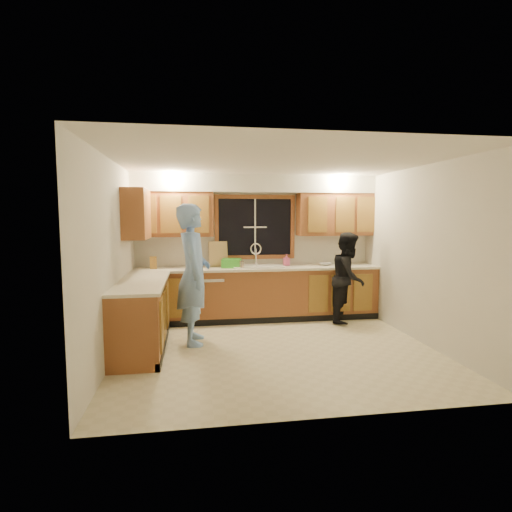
{
  "coord_description": "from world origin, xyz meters",
  "views": [
    {
      "loc": [
        -1.09,
        -5.15,
        1.79
      ],
      "look_at": [
        -0.18,
        0.65,
        1.21
      ],
      "focal_mm": 28.0,
      "sensor_mm": 36.0,
      "label": 1
    }
  ],
  "objects_px": {
    "man": "(193,274)",
    "stove": "(136,326)",
    "sink": "(258,270)",
    "dishwasher": "(209,298)",
    "knife_block": "(153,263)",
    "woman": "(349,277)",
    "bowl": "(325,264)",
    "soap_bottle": "(286,260)",
    "dish_crate": "(232,263)"
  },
  "relations": [
    {
      "from": "soap_bottle",
      "to": "dishwasher",
      "type": "bearing_deg",
      "value": -174.34
    },
    {
      "from": "stove",
      "to": "bowl",
      "type": "distance_m",
      "value": 3.56
    },
    {
      "from": "man",
      "to": "knife_block",
      "type": "relative_size",
      "value": 9.57
    },
    {
      "from": "bowl",
      "to": "dishwasher",
      "type": "bearing_deg",
      "value": -179.66
    },
    {
      "from": "sink",
      "to": "soap_bottle",
      "type": "relative_size",
      "value": 4.19
    },
    {
      "from": "dishwasher",
      "to": "knife_block",
      "type": "xyz_separation_m",
      "value": [
        -0.91,
        0.05,
        0.61
      ]
    },
    {
      "from": "dishwasher",
      "to": "soap_bottle",
      "type": "distance_m",
      "value": 1.53
    },
    {
      "from": "woman",
      "to": "bowl",
      "type": "distance_m",
      "value": 0.52
    },
    {
      "from": "stove",
      "to": "man",
      "type": "distance_m",
      "value": 1.11
    },
    {
      "from": "sink",
      "to": "knife_block",
      "type": "relative_size",
      "value": 4.19
    },
    {
      "from": "man",
      "to": "dish_crate",
      "type": "bearing_deg",
      "value": -29.73
    },
    {
      "from": "dishwasher",
      "to": "man",
      "type": "height_order",
      "value": "man"
    },
    {
      "from": "sink",
      "to": "man",
      "type": "relative_size",
      "value": 0.44
    },
    {
      "from": "man",
      "to": "soap_bottle",
      "type": "relative_size",
      "value": 9.58
    },
    {
      "from": "sink",
      "to": "man",
      "type": "xyz_separation_m",
      "value": [
        -1.1,
        -1.15,
        0.12
      ]
    },
    {
      "from": "sink",
      "to": "stove",
      "type": "height_order",
      "value": "sink"
    },
    {
      "from": "stove",
      "to": "soap_bottle",
      "type": "distance_m",
      "value": 3.1
    },
    {
      "from": "dish_crate",
      "to": "soap_bottle",
      "type": "height_order",
      "value": "soap_bottle"
    },
    {
      "from": "dishwasher",
      "to": "dish_crate",
      "type": "bearing_deg",
      "value": 3.91
    },
    {
      "from": "dishwasher",
      "to": "bowl",
      "type": "bearing_deg",
      "value": 0.34
    },
    {
      "from": "soap_bottle",
      "to": "man",
      "type": "bearing_deg",
      "value": -142.11
    },
    {
      "from": "soap_bottle",
      "to": "bowl",
      "type": "distance_m",
      "value": 0.69
    },
    {
      "from": "stove",
      "to": "soap_bottle",
      "type": "xyz_separation_m",
      "value": [
        2.34,
        1.95,
        0.57
      ]
    },
    {
      "from": "dishwasher",
      "to": "man",
      "type": "xyz_separation_m",
      "value": [
        -0.25,
        -1.14,
        0.57
      ]
    },
    {
      "from": "sink",
      "to": "dish_crate",
      "type": "height_order",
      "value": "sink"
    },
    {
      "from": "stove",
      "to": "man",
      "type": "height_order",
      "value": "man"
    },
    {
      "from": "man",
      "to": "dish_crate",
      "type": "height_order",
      "value": "man"
    },
    {
      "from": "man",
      "to": "knife_block",
      "type": "bearing_deg",
      "value": 28.48
    },
    {
      "from": "sink",
      "to": "dishwasher",
      "type": "height_order",
      "value": "sink"
    },
    {
      "from": "soap_bottle",
      "to": "woman",
      "type": "bearing_deg",
      "value": -29.08
    },
    {
      "from": "bowl",
      "to": "woman",
      "type": "bearing_deg",
      "value": -55.71
    },
    {
      "from": "stove",
      "to": "woman",
      "type": "relative_size",
      "value": 0.59
    },
    {
      "from": "dishwasher",
      "to": "man",
      "type": "distance_m",
      "value": 1.3
    },
    {
      "from": "dishwasher",
      "to": "soap_bottle",
      "type": "height_order",
      "value": "soap_bottle"
    },
    {
      "from": "dish_crate",
      "to": "knife_block",
      "type": "bearing_deg",
      "value": 179.1
    },
    {
      "from": "dishwasher",
      "to": "knife_block",
      "type": "height_order",
      "value": "knife_block"
    },
    {
      "from": "sink",
      "to": "woman",
      "type": "relative_size",
      "value": 0.56
    },
    {
      "from": "dish_crate",
      "to": "dishwasher",
      "type": "bearing_deg",
      "value": -176.09
    },
    {
      "from": "knife_block",
      "to": "soap_bottle",
      "type": "bearing_deg",
      "value": -3.0
    },
    {
      "from": "woman",
      "to": "bowl",
      "type": "relative_size",
      "value": 7.23
    },
    {
      "from": "stove",
      "to": "dish_crate",
      "type": "relative_size",
      "value": 2.84
    },
    {
      "from": "sink",
      "to": "stove",
      "type": "relative_size",
      "value": 0.96
    },
    {
      "from": "woman",
      "to": "soap_bottle",
      "type": "bearing_deg",
      "value": 96.3
    },
    {
      "from": "dish_crate",
      "to": "bowl",
      "type": "height_order",
      "value": "dish_crate"
    },
    {
      "from": "dishwasher",
      "to": "bowl",
      "type": "xyz_separation_m",
      "value": [
        2.07,
        0.01,
        0.54
      ]
    },
    {
      "from": "man",
      "to": "stove",
      "type": "bearing_deg",
      "value": 133.09
    },
    {
      "from": "sink",
      "to": "dishwasher",
      "type": "relative_size",
      "value": 1.05
    },
    {
      "from": "knife_block",
      "to": "dish_crate",
      "type": "distance_m",
      "value": 1.31
    },
    {
      "from": "dishwasher",
      "to": "woman",
      "type": "height_order",
      "value": "woman"
    },
    {
      "from": "sink",
      "to": "bowl",
      "type": "bearing_deg",
      "value": -0.11
    }
  ]
}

